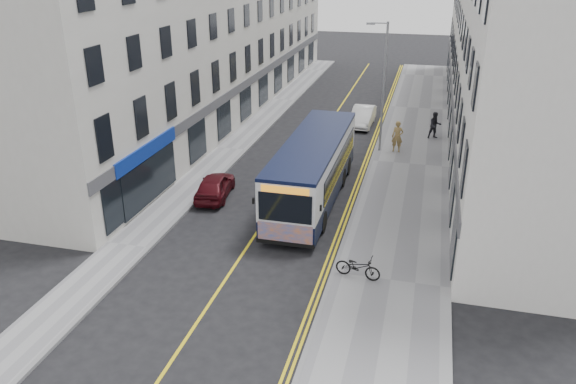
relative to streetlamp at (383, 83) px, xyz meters
The scene contains 17 objects.
ground 15.25m from the streetlamp, 106.58° to the right, with size 140.00×140.00×0.00m, color black.
pavement_east 5.20m from the streetlamp, 43.87° to the right, with size 4.50×64.00×0.12m, color gray.
pavement_west 10.33m from the streetlamp, 167.70° to the right, with size 2.00×64.00×0.12m, color gray.
kerb_east 4.76m from the streetlamp, 94.85° to the right, with size 0.18×64.00×0.13m, color slate.
kerb_west 9.45m from the streetlamp, 166.24° to the right, with size 0.18×64.00×0.13m, color slate.
road_centre_line 6.37m from the streetlamp, 154.37° to the right, with size 0.12×64.00×0.01m, color yellow.
road_dbl_yellow_inner 4.85m from the streetlamp, 107.21° to the right, with size 0.10×64.00×0.01m, color yellow.
road_dbl_yellow_outer 4.83m from the streetlamp, 101.85° to the right, with size 0.10×64.00×0.01m, color yellow.
terrace_east 10.35m from the streetlamp, 43.68° to the left, with size 6.00×46.00×13.00m, color silver.
terrace_west 15.06m from the streetlamp, 152.01° to the left, with size 6.00×46.00×13.00m, color beige.
streetlamp is the anchor object (origin of this frame).
city_bus 9.12m from the streetlamp, 106.39° to the right, with size 2.60×11.15×3.24m.
bicycle 15.85m from the streetlamp, 86.98° to the right, with size 0.62×1.79×0.94m, color black.
pedestrian_near 3.48m from the streetlamp, ahead, with size 0.71×0.47×1.95m, color olive.
pedestrian_far 5.87m from the streetlamp, 45.28° to the left, with size 0.87×0.68×1.79m, color black.
car_white 6.91m from the streetlamp, 107.30° to the left, with size 1.46×4.18×1.38m, color silver.
car_maroon 12.44m from the streetlamp, 128.87° to the right, with size 1.51×3.75×1.28m, color #460B12.
Camera 1 is at (7.01, -20.13, 11.81)m, focal length 35.00 mm.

